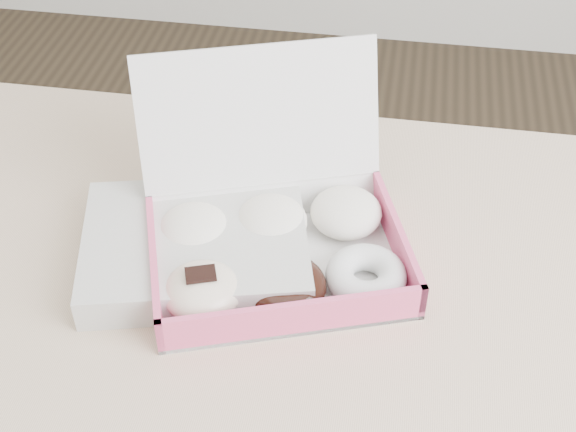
# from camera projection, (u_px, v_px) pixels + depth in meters

# --- Properties ---
(table) EXTENTS (1.20, 0.80, 0.75)m
(table) POSITION_uv_depth(u_px,v_px,m) (365.00, 395.00, 0.84)
(table) COLOR tan
(table) RESTS_ON ground
(donut_box) EXTENTS (0.34, 0.32, 0.19)m
(donut_box) POSITION_uv_depth(u_px,v_px,m) (273.00, 238.00, 0.86)
(donut_box) COLOR silver
(donut_box) RESTS_ON table
(newspapers) EXTENTS (0.28, 0.24, 0.04)m
(newspapers) POSITION_uv_depth(u_px,v_px,m) (196.00, 246.00, 0.87)
(newspapers) COLOR silver
(newspapers) RESTS_ON table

